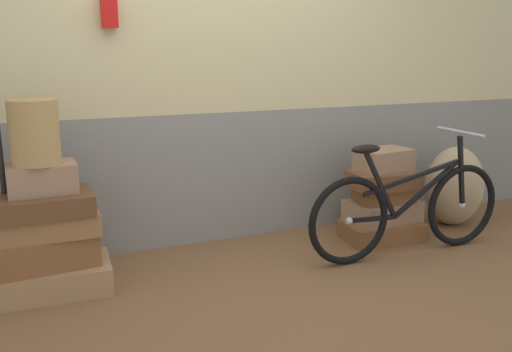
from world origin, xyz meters
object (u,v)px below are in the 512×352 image
Objects in this scene: suitcase_9 at (384,160)px; wicker_basket at (34,132)px; suitcase_2 at (47,223)px; suitcase_1 at (46,249)px; suitcase_5 at (382,230)px; suitcase_3 at (41,204)px; suitcase_8 at (384,180)px; suitcase_6 at (382,211)px; suitcase_0 at (56,277)px; bicycle at (408,209)px; suitcase_7 at (384,194)px; suitcase_4 at (42,178)px; burlap_sack at (454,186)px.

wicker_basket is at bearing 174.10° from suitcase_9.
suitcase_9 reaches higher than suitcase_2.
suitcase_1 is 2.45m from suitcase_5.
suitcase_8 is at bearing -0.75° from suitcase_3.
suitcase_0 is at bearing 176.94° from suitcase_6.
suitcase_0 is at bearing 171.77° from bicycle.
suitcase_7 is at bearing -5.78° from suitcase_1.
bicycle is at bearing -8.62° from suitcase_2.
suitcase_5 is at bearing 83.80° from bicycle.
bicycle reaches higher than suitcase_3.
suitcase_2 is 1.12× the size of suitcase_6.
bicycle is at bearing -91.72° from suitcase_7.
bicycle is at bearing -103.49° from suitcase_9.
suitcase_3 is at bearing -91.25° from wicker_basket.
wicker_basket is at bearing -175.35° from suitcase_5.
burlap_sack is at bearing 0.15° from suitcase_4.
suitcase_2 is at bearing -175.50° from suitcase_5.
burlap_sack is (0.75, 0.05, 0.11)m from suitcase_6.
suitcase_0 is at bearing -41.22° from suitcase_4.
suitcase_5 is 0.82m from burlap_sack.
suitcase_5 is at bearing -0.66° from suitcase_2.
wicker_basket reaches higher than suitcase_5.
wicker_basket is at bearing -167.20° from suitcase_2.
suitcase_7 is at bearing 38.34° from suitcase_8.
suitcase_8 is 1.24× the size of suitcase_9.
bicycle reaches higher than suitcase_7.
suitcase_0 is 1.29× the size of suitcase_8.
suitcase_6 is at bearing 81.59° from bicycle.
suitcase_8 is at bearing -174.22° from burlap_sack.
suitcase_3 is at bearing 177.32° from suitcase_6.
suitcase_7 reaches higher than suitcase_1.
suitcase_9 is at bearing 3.99° from suitcase_0.
suitcase_2 is 0.28m from suitcase_4.
wicker_basket reaches higher than suitcase_2.
burlap_sack is at bearing 0.98° from suitcase_2.
burlap_sack reaches higher than suitcase_3.
suitcase_4 reaches higher than suitcase_8.
suitcase_8 is (2.43, -0.03, 0.21)m from suitcase_1.
suitcase_4 is at bearing 142.93° from suitcase_0.
suitcase_4 is at bearing 141.02° from suitcase_2.
suitcase_8 is at bearing 85.18° from bicycle.
suitcase_1 is 1.54× the size of wicker_basket.
suitcase_8 reaches higher than suitcase_1.
suitcase_8 is at bearing -6.12° from suitcase_1.
suitcase_7 is at bearing 57.69° from suitcase_5.
suitcase_4 is 2.49m from suitcase_6.
burlap_sack is at bearing 0.58° from suitcase_3.
bicycle is (2.37, -0.34, 0.25)m from suitcase_0.
suitcase_0 is 1.12× the size of suitcase_3.
suitcase_8 is at bearing 3.24° from suitcase_0.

